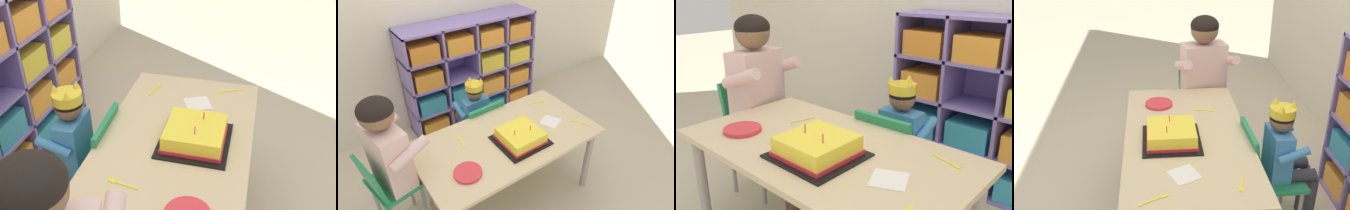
% 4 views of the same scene
% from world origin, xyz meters
% --- Properties ---
extents(ground, '(16.00, 16.00, 0.00)m').
position_xyz_m(ground, '(0.00, 0.00, 0.00)').
color(ground, beige).
extents(storage_cubby_shelf, '(1.36, 0.32, 1.06)m').
position_xyz_m(storage_cubby_shelf, '(0.37, 1.12, 0.50)').
color(storage_cubby_shelf, '#7F6BB2').
rests_on(storage_cubby_shelf, ground).
extents(activity_table, '(1.25, 0.68, 0.59)m').
position_xyz_m(activity_table, '(0.00, 0.00, 0.52)').
color(activity_table, '#D1B789').
rests_on(activity_table, ground).
extents(classroom_chair_blue, '(0.35, 0.35, 0.64)m').
position_xyz_m(classroom_chair_blue, '(0.04, 0.44, 0.36)').
color(classroom_chair_blue, '#238451').
rests_on(classroom_chair_blue, ground).
extents(child_with_crown, '(0.30, 0.31, 0.80)m').
position_xyz_m(child_with_crown, '(0.04, 0.55, 0.49)').
color(child_with_crown, '#3D7FBC').
rests_on(child_with_crown, ground).
extents(classroom_chair_adult_side, '(0.37, 0.37, 0.70)m').
position_xyz_m(classroom_chair_adult_side, '(-0.78, 0.18, 0.44)').
color(classroom_chair_adult_side, '#238451').
rests_on(classroom_chair_adult_side, ground).
extents(adult_helper_seated, '(0.46, 0.44, 1.07)m').
position_xyz_m(adult_helper_seated, '(-0.67, 0.20, 0.67)').
color(adult_helper_seated, beige).
rests_on(adult_helper_seated, ground).
extents(birthday_cake_on_tray, '(0.33, 0.31, 0.12)m').
position_xyz_m(birthday_cake_on_tray, '(0.05, -0.09, 0.63)').
color(birthday_cake_on_tray, black).
rests_on(birthday_cake_on_tray, activity_table).
extents(paper_plate_stack, '(0.17, 0.17, 0.02)m').
position_xyz_m(paper_plate_stack, '(-0.39, -0.14, 0.60)').
color(paper_plate_stack, '#DB333D').
rests_on(paper_plate_stack, activity_table).
extents(paper_napkin_square, '(0.17, 0.17, 0.00)m').
position_xyz_m(paper_napkin_square, '(0.36, -0.05, 0.59)').
color(paper_napkin_square, white).
rests_on(paper_napkin_square, activity_table).
extents(fork_near_child_seat, '(0.04, 0.13, 0.00)m').
position_xyz_m(fork_near_child_seat, '(-0.28, 0.14, 0.59)').
color(fork_near_child_seat, yellow).
rests_on(fork_near_child_seat, activity_table).
extents(fork_at_table_front_edge, '(0.08, 0.13, 0.00)m').
position_xyz_m(fork_at_table_front_edge, '(0.53, -0.18, 0.59)').
color(fork_at_table_front_edge, yellow).
rests_on(fork_at_table_front_edge, activity_table).
extents(fork_near_cake_tray, '(0.13, 0.05, 0.00)m').
position_xyz_m(fork_near_cake_tray, '(0.46, 0.21, 0.59)').
color(fork_near_cake_tray, yellow).
rests_on(fork_near_cake_tray, activity_table).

